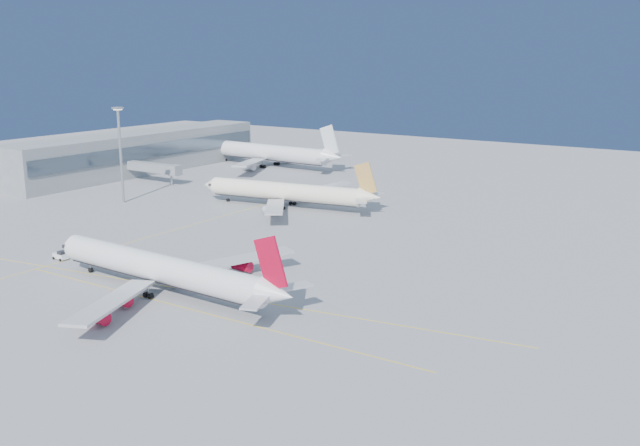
{
  "coord_description": "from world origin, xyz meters",
  "views": [
    {
      "loc": [
        86.69,
        -99.84,
        43.47
      ],
      "look_at": [
        2.89,
        28.23,
        7.0
      ],
      "focal_mm": 40.0,
      "sensor_mm": 36.0,
      "label": 1
    }
  ],
  "objects": [
    {
      "name": "terminal",
      "position": [
        -114.93,
        85.0,
        7.51
      ],
      "size": [
        18.4,
        110.0,
        15.0
      ],
      "color": "gray",
      "rests_on": "ground"
    },
    {
      "name": "airliner_third",
      "position": [
        -82.23,
        122.73,
        5.49
      ],
      "size": [
        67.53,
        62.32,
        18.13
      ],
      "rotation": [
        0.0,
        0.0,
        -0.04
      ],
      "color": "white",
      "rests_on": "ground"
    },
    {
      "name": "airliner_etihad",
      "position": [
        -31.65,
        64.16,
        4.53
      ],
      "size": [
        56.9,
        52.04,
        14.88
      ],
      "rotation": [
        0.0,
        0.0,
        0.16
      ],
      "color": "white",
      "rests_on": "ground"
    },
    {
      "name": "taxiway_lines",
      "position": [
        -14.71,
        6.34,
        0.01
      ],
      "size": [
        118.86,
        140.0,
        0.02
      ],
      "color": "yellow",
      "rests_on": "ground"
    },
    {
      "name": "jet_bridge",
      "position": [
        -93.11,
        72.0,
        5.17
      ],
      "size": [
        23.6,
        3.6,
        6.9
      ],
      "color": "gray",
      "rests_on": "ground"
    },
    {
      "name": "pushback_tug",
      "position": [
        -41.43,
        -6.55,
        0.93
      ],
      "size": [
        3.68,
        2.4,
        2.0
      ],
      "rotation": [
        0.0,
        0.0,
        -0.07
      ],
      "color": "white",
      "rests_on": "ground"
    },
    {
      "name": "airliner_virgin",
      "position": [
        -6.55,
        -10.12,
        4.52
      ],
      "size": [
        60.75,
        54.57,
        14.99
      ],
      "rotation": [
        0.0,
        0.0,
        -0.04
      ],
      "color": "white",
      "rests_on": "ground"
    },
    {
      "name": "ground",
      "position": [
        0.0,
        0.0,
        0.0
      ],
      "size": [
        500.0,
        500.0,
        0.0
      ],
      "primitive_type": "plane",
      "color": "slate",
      "rests_on": "ground"
    },
    {
      "name": "light_mast",
      "position": [
        -77.15,
        42.92,
        16.72
      ],
      "size": [
        2.45,
        2.45,
        28.33
      ],
      "color": "gray",
      "rests_on": "ground"
    }
  ]
}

